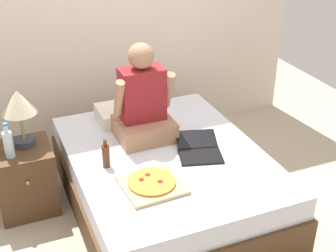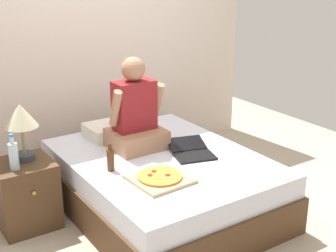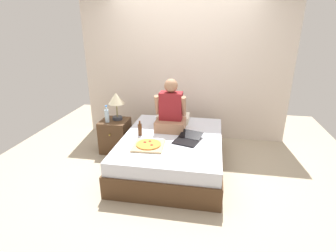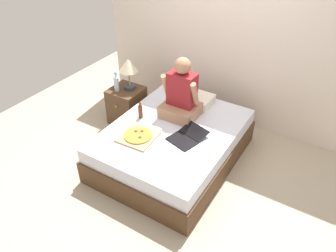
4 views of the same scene
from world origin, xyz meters
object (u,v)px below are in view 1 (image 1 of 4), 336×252
(nightstand_left, at_px, (26,178))
(water_bottle, at_px, (8,144))
(lamp_on_left_nightstand, at_px, (19,106))
(person_seated, at_px, (143,104))
(bed, at_px, (166,179))
(beer_bottle_on_bed, at_px, (106,156))
(pizza_box, at_px, (152,184))
(laptop, at_px, (199,151))

(nightstand_left, relative_size, water_bottle, 1.95)
(lamp_on_left_nightstand, height_order, person_seated, person_seated)
(bed, bearing_deg, beer_bottle_on_bed, -178.42)
(beer_bottle_on_bed, bearing_deg, bed, 1.58)
(bed, xyz_separation_m, pizza_box, (-0.26, -0.37, 0.27))
(laptop, height_order, beer_bottle_on_bed, beer_bottle_on_bed)
(beer_bottle_on_bed, bearing_deg, person_seated, 38.09)
(laptop, distance_m, beer_bottle_on_bed, 0.71)
(nightstand_left, relative_size, person_seated, 0.69)
(pizza_box, distance_m, beer_bottle_on_bed, 0.42)
(person_seated, relative_size, laptop, 1.61)
(person_seated, bearing_deg, nightstand_left, 174.43)
(bed, bearing_deg, person_seated, 103.16)
(water_bottle, distance_m, person_seated, 1.04)
(nightstand_left, bearing_deg, bed, -21.08)
(lamp_on_left_nightstand, bearing_deg, bed, -24.32)
(lamp_on_left_nightstand, bearing_deg, beer_bottle_on_bed, -41.79)
(water_bottle, bearing_deg, laptop, -16.91)
(beer_bottle_on_bed, bearing_deg, nightstand_left, 143.55)
(nightstand_left, height_order, person_seated, person_seated)
(laptop, height_order, pizza_box, laptop)
(person_seated, bearing_deg, bed, -76.84)
(lamp_on_left_nightstand, relative_size, water_bottle, 1.63)
(lamp_on_left_nightstand, xyz_separation_m, laptop, (1.22, -0.55, -0.36))
(bed, distance_m, person_seated, 0.62)
(bed, xyz_separation_m, lamp_on_left_nightstand, (-0.99, 0.45, 0.62))
(bed, relative_size, pizza_box, 4.46)
(bed, bearing_deg, laptop, -23.63)
(lamp_on_left_nightstand, height_order, beer_bottle_on_bed, lamp_on_left_nightstand)
(pizza_box, bearing_deg, lamp_on_left_nightstand, 131.85)
(bed, distance_m, lamp_on_left_nightstand, 1.25)
(person_seated, height_order, pizza_box, person_seated)
(nightstand_left, relative_size, pizza_box, 1.28)
(person_seated, bearing_deg, laptop, -53.20)
(person_seated, distance_m, pizza_box, 0.75)
(bed, relative_size, person_seated, 2.40)
(laptop, bearing_deg, bed, 156.37)
(nightstand_left, xyz_separation_m, pizza_box, (0.77, -0.76, 0.24))
(nightstand_left, height_order, lamp_on_left_nightstand, lamp_on_left_nightstand)
(bed, xyz_separation_m, water_bottle, (-1.11, 0.31, 0.41))
(bed, bearing_deg, water_bottle, 164.56)
(water_bottle, height_order, beer_bottle_on_bed, water_bottle)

